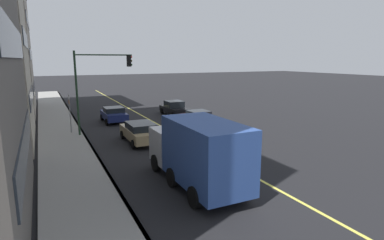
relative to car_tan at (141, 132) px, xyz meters
name	(u,v)px	position (x,y,z in m)	size (l,w,h in m)	color
ground	(181,137)	(0.17, -3.20, -0.76)	(200.00, 200.00, 0.00)	black
sidewalk_slab	(66,149)	(0.17, 5.01, -0.69)	(80.00, 3.30, 0.15)	gray
curb_edge	(91,146)	(0.17, 3.44, -0.69)	(80.00, 0.16, 0.15)	slate
lane_stripe_center	(181,137)	(0.17, -3.20, -0.75)	(80.00, 0.16, 0.01)	#D8CC4C
car_tan	(141,132)	(0.00, 0.00, 0.00)	(4.56, 2.08, 1.44)	tan
car_navy	(114,114)	(8.14, 0.15, -0.03)	(3.88, 2.05, 1.41)	navy
car_black	(174,108)	(9.14, -6.43, -0.02)	(4.38, 2.00, 1.50)	black
car_maroon	(199,120)	(2.19, -5.77, 0.01)	(4.21, 1.99, 1.53)	#591116
truck_blue	(198,151)	(-8.83, -0.12, 0.92)	(6.76, 2.51, 3.20)	silver
pedestrian_with_backpack	(181,129)	(-0.99, -2.71, 0.14)	(0.38, 0.37, 1.57)	#262D4C
traffic_light_mast	(98,78)	(3.54, 2.20, 3.65)	(0.28, 4.38, 6.46)	#1E3823
street_sign_post	(70,111)	(4.64, 4.26, 1.08)	(0.60, 0.08, 3.15)	slate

